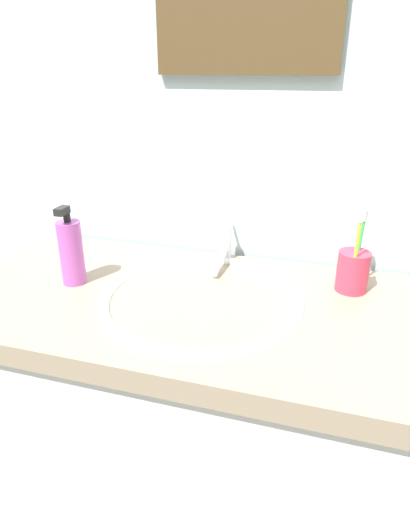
% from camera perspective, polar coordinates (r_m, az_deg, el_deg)
% --- Properties ---
extents(tiled_wall_back, '(2.35, 0.04, 2.40)m').
position_cam_1_polar(tiled_wall_back, '(1.16, 5.17, 14.47)').
color(tiled_wall_back, silver).
rests_on(tiled_wall_back, ground).
extents(vanity_counter, '(1.15, 0.53, 0.90)m').
position_cam_1_polar(vanity_counter, '(1.25, 0.67, -24.22)').
color(vanity_counter, silver).
rests_on(vanity_counter, ground).
extents(sink_basin, '(0.45, 0.45, 0.10)m').
position_cam_1_polar(sink_basin, '(1.00, -0.50, -7.23)').
color(sink_basin, white).
rests_on(sink_basin, vanity_counter).
extents(faucet, '(0.02, 0.17, 0.10)m').
position_cam_1_polar(faucet, '(1.14, 2.48, 0.87)').
color(faucet, silver).
rests_on(faucet, sink_basin).
extents(toothbrush_cup, '(0.07, 0.07, 0.09)m').
position_cam_1_polar(toothbrush_cup, '(1.05, 18.38, -1.89)').
color(toothbrush_cup, '#D8334C').
rests_on(toothbrush_cup, vanity_counter).
extents(toothbrush_yellow, '(0.01, 0.02, 0.19)m').
position_cam_1_polar(toothbrush_yellow, '(1.00, 18.83, 1.01)').
color(toothbrush_yellow, yellow).
rests_on(toothbrush_yellow, toothbrush_cup).
extents(toothbrush_blue, '(0.01, 0.03, 0.19)m').
position_cam_1_polar(toothbrush_blue, '(1.05, 18.96, 2.09)').
color(toothbrush_blue, blue).
rests_on(toothbrush_blue, toothbrush_cup).
extents(toothbrush_green, '(0.02, 0.02, 0.18)m').
position_cam_1_polar(toothbrush_green, '(1.04, 19.19, 1.47)').
color(toothbrush_green, green).
rests_on(toothbrush_green, toothbrush_cup).
extents(soap_dispenser, '(0.05, 0.06, 0.19)m').
position_cam_1_polar(soap_dispenser, '(1.06, -16.86, 0.51)').
color(soap_dispenser, '#B24CA5').
rests_on(soap_dispenser, vanity_counter).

